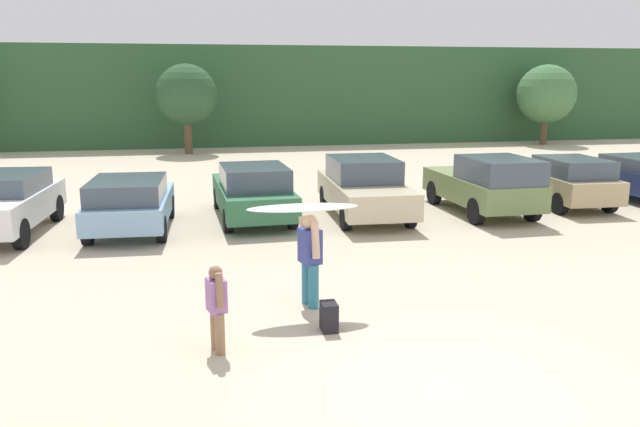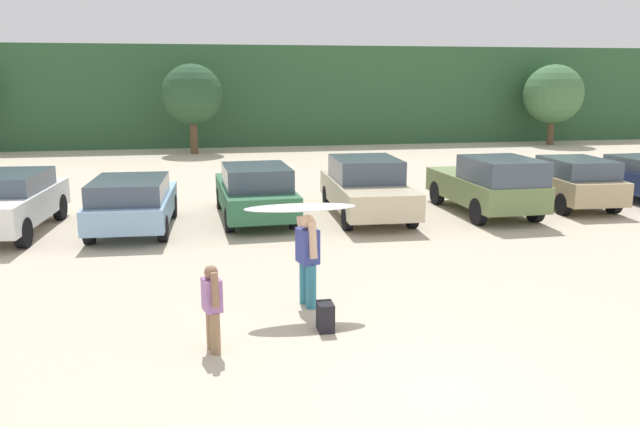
% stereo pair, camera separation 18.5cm
% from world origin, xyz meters
% --- Properties ---
extents(ground_plane, '(120.00, 120.00, 0.00)m').
position_xyz_m(ground_plane, '(0.00, 0.00, 0.00)').
color(ground_plane, beige).
extents(hillside_ridge, '(108.00, 12.00, 5.59)m').
position_xyz_m(hillside_ridge, '(0.00, 34.98, 2.80)').
color(hillside_ridge, '#2D5633').
rests_on(hillside_ridge, ground_plane).
extents(tree_ridge_back, '(3.06, 3.06, 4.53)m').
position_xyz_m(tree_ridge_back, '(-3.19, 26.37, 2.98)').
color(tree_ridge_back, brown).
rests_on(tree_ridge_back, ground_plane).
extents(tree_left, '(3.35, 3.35, 4.58)m').
position_xyz_m(tree_left, '(17.14, 26.96, 2.89)').
color(tree_left, brown).
rests_on(tree_left, ground_plane).
extents(parked_car_white, '(2.14, 4.61, 1.52)m').
position_xyz_m(parked_car_white, '(-7.67, 9.86, 0.82)').
color(parked_car_white, white).
rests_on(parked_car_white, ground_plane).
extents(parked_car_sky_blue, '(2.05, 4.21, 1.41)m').
position_xyz_m(parked_car_sky_blue, '(-4.62, 9.51, 0.76)').
color(parked_car_sky_blue, '#84ADD1').
rests_on(parked_car_sky_blue, ground_plane).
extents(parked_car_forest_green, '(2.01, 4.72, 1.53)m').
position_xyz_m(parked_car_forest_green, '(-1.44, 10.36, 0.78)').
color(parked_car_forest_green, '#2D6642').
rests_on(parked_car_forest_green, ground_plane).
extents(parked_car_champagne, '(2.06, 4.77, 1.64)m').
position_xyz_m(parked_car_champagne, '(1.68, 10.16, 0.83)').
color(parked_car_champagne, beige).
rests_on(parked_car_champagne, ground_plane).
extents(parked_car_olive_green, '(1.96, 4.38, 1.71)m').
position_xyz_m(parked_car_olive_green, '(5.14, 9.68, 0.89)').
color(parked_car_olive_green, '#6B7F4C').
rests_on(parked_car_olive_green, ground_plane).
extents(parked_car_tan, '(1.90, 4.32, 1.51)m').
position_xyz_m(parked_car_tan, '(8.07, 10.43, 0.79)').
color(parked_car_tan, tan).
rests_on(parked_car_tan, ground_plane).
extents(person_adult, '(0.38, 0.71, 1.61)m').
position_xyz_m(person_adult, '(-1.14, 3.34, 0.91)').
color(person_adult, teal).
rests_on(person_adult, ground_plane).
extents(person_child, '(0.30, 0.53, 1.28)m').
position_xyz_m(person_child, '(-2.78, 1.76, 0.72)').
color(person_child, '#8C6B4C').
rests_on(person_child, ground_plane).
extents(surfboard_white, '(1.87, 0.53, 0.10)m').
position_xyz_m(surfboard_white, '(-1.28, 3.19, 1.76)').
color(surfboard_white, white).
extents(backpack_dropped, '(0.24, 0.34, 0.45)m').
position_xyz_m(backpack_dropped, '(-1.06, 2.20, 0.22)').
color(backpack_dropped, black).
rests_on(backpack_dropped, ground_plane).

